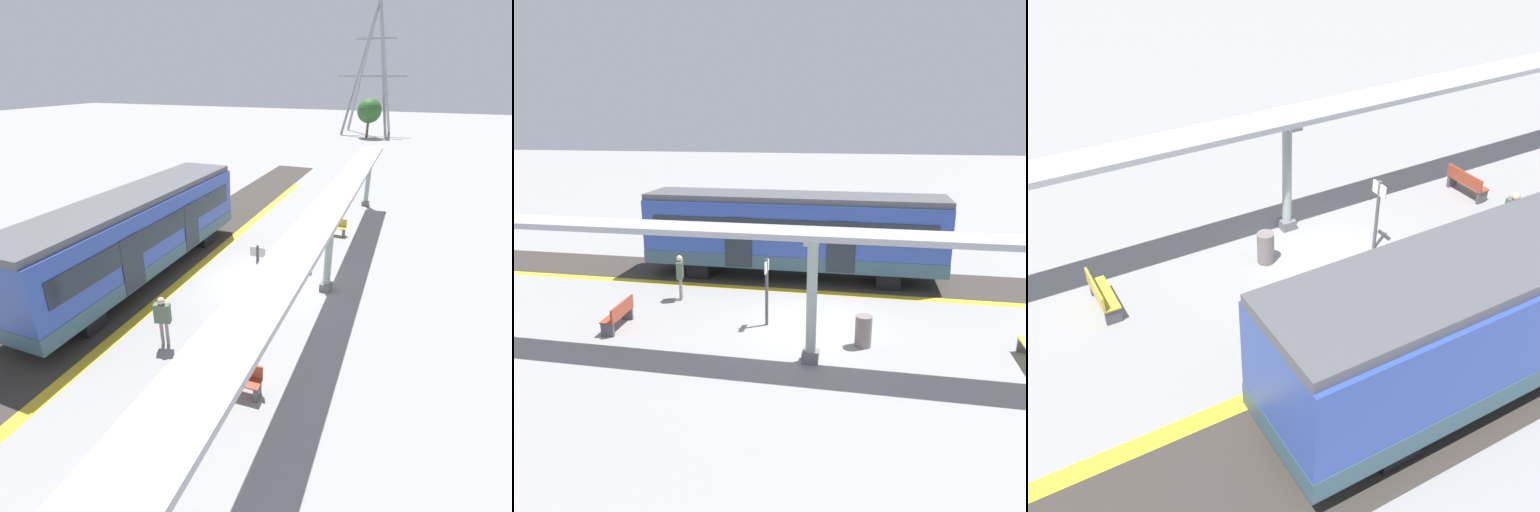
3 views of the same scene
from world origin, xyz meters
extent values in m
plane|color=gray|center=(0.00, 0.00, 0.00)|extent=(176.00, 176.00, 0.00)
cube|color=gold|center=(-2.90, 0.00, 0.00)|extent=(0.45, 31.35, 0.01)
cube|color=#38332D|center=(-4.73, 0.00, 0.00)|extent=(3.20, 43.35, 0.01)
cube|color=#2E49A1|center=(-4.73, -1.33, 1.94)|extent=(2.60, 12.07, 2.60)
cube|color=#325260|center=(-4.73, -1.33, 0.92)|extent=(2.63, 12.09, 0.55)
cube|color=#515156|center=(-4.73, -1.33, 3.36)|extent=(2.39, 12.07, 0.24)
cube|color=#1E262D|center=(-3.41, -1.33, 2.25)|extent=(0.03, 11.11, 0.84)
cube|color=#1E262D|center=(-3.41, -3.34, 1.69)|extent=(0.04, 1.10, 2.00)
cube|color=#1E262D|center=(-3.41, 0.68, 1.69)|extent=(0.04, 1.10, 2.00)
cube|color=black|center=(-4.73, 2.53, 0.32)|extent=(2.21, 0.90, 0.64)
cube|color=black|center=(-4.73, -5.19, 0.32)|extent=(2.21, 0.90, 0.64)
cube|color=slate|center=(2.68, 0.23, 0.15)|extent=(0.44, 0.44, 0.30)
cylinder|color=#97A8A2|center=(2.68, 0.23, 1.83)|extent=(0.28, 0.28, 3.06)
cube|color=#97A8A2|center=(2.68, 0.23, 3.42)|extent=(1.10, 0.36, 0.12)
cube|color=#A8AAB2|center=(2.68, -0.13, 3.56)|extent=(1.20, 25.04, 0.16)
cube|color=#4C4C51|center=(0.98, 6.11, 0.21)|extent=(0.10, 0.40, 0.42)
cube|color=#A03D26|center=(1.57, -6.01, 0.44)|extent=(1.51, 0.49, 0.04)
cube|color=#A03D26|center=(1.57, -5.82, 0.66)|extent=(1.50, 0.11, 0.40)
cube|color=#4C4C51|center=(2.24, -5.98, 0.21)|extent=(0.11, 0.40, 0.42)
cube|color=#4C4C51|center=(0.90, -6.03, 0.21)|extent=(0.11, 0.40, 0.42)
cylinder|color=slate|center=(1.43, 1.62, 0.47)|extent=(0.48, 0.48, 0.94)
cylinder|color=#4C4C51|center=(0.47, -1.42, 1.10)|extent=(0.10, 0.10, 2.20)
cube|color=silver|center=(0.47, -1.42, 1.95)|extent=(0.56, 0.04, 0.36)
cylinder|color=gray|center=(-1.29, -4.98, 0.41)|extent=(0.11, 0.11, 0.83)
cylinder|color=gray|center=(-1.13, -4.93, 0.41)|extent=(0.11, 0.11, 0.83)
cube|color=#4E654B|center=(-1.21, -4.96, 1.14)|extent=(0.52, 0.34, 0.62)
sphere|color=beige|center=(-1.21, -4.96, 1.56)|extent=(0.22, 0.22, 0.22)
camera|label=1|loc=(5.04, -13.17, 7.60)|focal=27.56mm
camera|label=2|loc=(14.65, 1.44, 6.29)|focal=34.13mm
camera|label=3|loc=(-11.14, 8.14, 10.12)|focal=43.33mm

